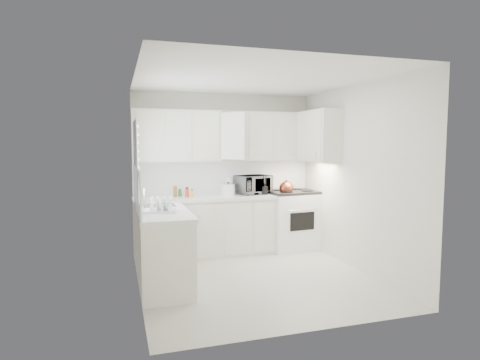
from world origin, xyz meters
name	(u,v)px	position (x,y,z in m)	size (l,w,h in m)	color
floor	(255,278)	(0.00, 0.00, 0.00)	(3.20, 3.20, 0.00)	beige
ceiling	(256,79)	(0.00, 0.00, 2.60)	(3.20, 3.20, 0.00)	white
wall_back	(224,172)	(0.00, 1.60, 1.30)	(3.00, 3.00, 0.00)	silver
wall_front	(313,196)	(0.00, -1.60, 1.30)	(3.00, 3.00, 0.00)	silver
wall_left	(137,184)	(-1.50, 0.00, 1.30)	(3.20, 3.20, 0.00)	silver
wall_right	(356,178)	(1.50, 0.00, 1.30)	(3.20, 3.20, 0.00)	silver
window_blinds	(137,162)	(-1.48, 0.35, 1.55)	(0.06, 0.96, 1.06)	white
lower_cabinets_back	(206,227)	(-0.39, 1.30, 0.45)	(2.22, 0.60, 0.90)	silver
lower_cabinets_left	(162,248)	(-1.20, 0.20, 0.45)	(0.60, 1.60, 0.90)	silver
countertop_back	(206,198)	(-0.39, 1.29, 0.93)	(2.24, 0.64, 0.05)	white
countertop_left	(162,211)	(-1.19, 0.20, 0.93)	(0.64, 1.62, 0.05)	white
backsplash_back	(225,177)	(0.00, 1.59, 1.23)	(2.98, 0.02, 0.55)	white
backsplash_left	(137,189)	(-1.49, 0.20, 1.23)	(0.02, 1.60, 0.55)	white
upper_cabinets_back	(227,161)	(0.00, 1.44, 1.50)	(3.00, 0.33, 0.80)	silver
upper_cabinets_right	(318,161)	(1.33, 0.82, 1.50)	(0.33, 0.90, 0.80)	silver
sink	(159,197)	(-1.19, 0.55, 1.07)	(0.42, 0.38, 0.30)	gray
stove	(292,212)	(1.10, 1.28, 0.63)	(0.82, 0.67, 1.26)	white
tea_kettle	(286,187)	(0.92, 1.12, 1.07)	(0.29, 0.24, 0.26)	maroon
frying_pan	(298,191)	(1.28, 1.44, 0.97)	(0.27, 0.46, 0.04)	black
microwave	(253,183)	(0.43, 1.37, 1.14)	(0.56, 0.31, 0.38)	gray
rice_cooker	(228,189)	(-0.02, 1.29, 1.06)	(0.22, 0.22, 0.22)	white
paper_towel	(230,186)	(0.07, 1.50, 1.08)	(0.12, 0.12, 0.27)	white
utensil_crock	(265,185)	(0.58, 1.22, 1.11)	(0.11, 0.11, 0.32)	black
dish_rack	(160,204)	(-1.23, 0.01, 1.05)	(0.37, 0.28, 0.21)	white
spice_left_0	(175,192)	(-0.85, 1.42, 1.02)	(0.06, 0.06, 0.13)	brown
spice_left_1	(181,193)	(-0.78, 1.33, 1.02)	(0.06, 0.06, 0.13)	#246923
spice_left_2	(185,192)	(-0.70, 1.42, 1.02)	(0.06, 0.06, 0.13)	red
spice_left_3	(190,192)	(-0.62, 1.33, 1.02)	(0.06, 0.06, 0.13)	gold
sauce_right_0	(260,187)	(0.58, 1.46, 1.05)	(0.06, 0.06, 0.19)	red
sauce_right_1	(264,188)	(0.64, 1.40, 1.05)	(0.06, 0.06, 0.19)	gold
sauce_right_2	(266,187)	(0.69, 1.46, 1.05)	(0.06, 0.06, 0.19)	brown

